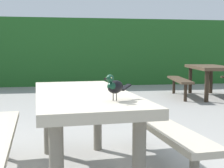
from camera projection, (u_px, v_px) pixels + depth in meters
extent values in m
cube|color=#235B23|center=(67.00, 52.00, 10.65)|extent=(28.00, 2.32, 2.10)
cube|color=#B2A893|center=(82.00, 96.00, 2.60)|extent=(0.91, 1.86, 0.07)
cylinder|color=slate|center=(139.00, 165.00, 2.02)|extent=(0.09, 0.09, 0.67)
cylinder|color=slate|center=(48.00, 122.00, 3.25)|extent=(0.09, 0.09, 0.67)
cylinder|color=slate|center=(98.00, 120.00, 3.38)|extent=(0.09, 0.09, 0.67)
cylinder|color=slate|center=(4.00, 140.00, 3.11)|extent=(0.07, 0.07, 0.39)
cube|color=#B2A893|center=(160.00, 125.00, 2.80)|extent=(0.42, 1.73, 0.05)
cylinder|color=slate|center=(137.00, 131.00, 3.44)|extent=(0.07, 0.07, 0.39)
ellipsoid|color=black|center=(115.00, 87.00, 2.11)|extent=(0.16, 0.15, 0.09)
ellipsoid|color=#0F3823|center=(112.00, 86.00, 2.08)|extent=(0.09, 0.09, 0.06)
sphere|color=#0F3823|center=(110.00, 78.00, 2.05)|extent=(0.05, 0.05, 0.05)
sphere|color=#EAE08C|center=(111.00, 78.00, 2.03)|extent=(0.01, 0.01, 0.01)
sphere|color=#EAE08C|center=(107.00, 77.00, 2.06)|extent=(0.01, 0.01, 0.01)
cone|color=black|center=(106.00, 79.00, 2.02)|extent=(0.03, 0.03, 0.02)
cube|color=black|center=(126.00, 87.00, 2.20)|extent=(0.10, 0.09, 0.04)
cylinder|color=#47423D|center=(116.00, 97.00, 2.10)|extent=(0.01, 0.01, 0.05)
cylinder|color=#47423D|center=(113.00, 97.00, 2.12)|extent=(0.01, 0.01, 0.05)
cube|color=#473828|center=(210.00, 67.00, 7.25)|extent=(1.04, 1.90, 0.07)
cylinder|color=#2E241A|center=(211.00, 80.00, 7.99)|extent=(0.09, 0.09, 0.67)
cylinder|color=#2E241A|center=(190.00, 80.00, 7.99)|extent=(0.09, 0.09, 0.67)
cylinder|color=#2E241A|center=(207.00, 86.00, 6.59)|extent=(0.09, 0.09, 0.67)
cube|color=#473828|center=(179.00, 80.00, 7.28)|extent=(0.55, 1.73, 0.05)
cylinder|color=#2E241A|center=(174.00, 86.00, 7.94)|extent=(0.07, 0.07, 0.39)
cylinder|color=#2E241A|center=(185.00, 93.00, 6.67)|extent=(0.07, 0.07, 0.39)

